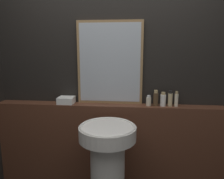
% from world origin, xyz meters
% --- Properties ---
extents(wall_back, '(8.00, 0.06, 2.50)m').
position_xyz_m(wall_back, '(0.00, 1.25, 1.25)').
color(wall_back, black).
rests_on(wall_back, ground_plane).
extents(vanity_counter, '(2.36, 0.16, 0.92)m').
position_xyz_m(vanity_counter, '(0.00, 1.14, 0.46)').
color(vanity_counter, '#512D1E').
rests_on(vanity_counter, ground_plane).
extents(pedestal_sink, '(0.48, 0.48, 0.86)m').
position_xyz_m(pedestal_sink, '(0.03, 0.70, 0.51)').
color(pedestal_sink, silver).
rests_on(pedestal_sink, ground_plane).
extents(mirror, '(0.66, 0.03, 0.84)m').
position_xyz_m(mirror, '(-0.01, 1.20, 1.34)').
color(mirror, '#937047').
rests_on(mirror, vanity_counter).
extents(towel_stack, '(0.16, 0.15, 0.07)m').
position_xyz_m(towel_stack, '(-0.46, 1.14, 0.95)').
color(towel_stack, white).
rests_on(towel_stack, vanity_counter).
extents(shampoo_bottle, '(0.05, 0.05, 0.10)m').
position_xyz_m(shampoo_bottle, '(0.39, 1.14, 0.97)').
color(shampoo_bottle, beige).
rests_on(shampoo_bottle, vanity_counter).
extents(conditioner_bottle, '(0.05, 0.05, 0.16)m').
position_xyz_m(conditioner_bottle, '(0.46, 1.14, 0.99)').
color(conditioner_bottle, '#4C3823').
rests_on(conditioner_bottle, vanity_counter).
extents(lotion_bottle, '(0.05, 0.05, 0.14)m').
position_xyz_m(lotion_bottle, '(0.53, 1.14, 0.98)').
color(lotion_bottle, white).
rests_on(lotion_bottle, vanity_counter).
extents(body_wash_bottle, '(0.04, 0.04, 0.16)m').
position_xyz_m(body_wash_bottle, '(0.60, 1.14, 0.99)').
color(body_wash_bottle, '#C6B284').
rests_on(body_wash_bottle, vanity_counter).
extents(hand_soap_bottle, '(0.04, 0.04, 0.15)m').
position_xyz_m(hand_soap_bottle, '(0.66, 1.14, 0.99)').
color(hand_soap_bottle, beige).
rests_on(hand_soap_bottle, vanity_counter).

